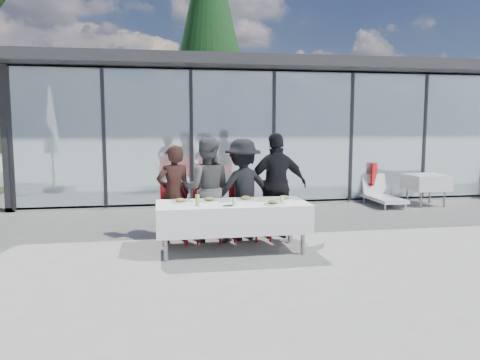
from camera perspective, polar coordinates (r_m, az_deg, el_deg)
name	(u,v)px	position (r m, az deg, el deg)	size (l,w,h in m)	color
ground	(271,250)	(7.25, 3.76, -8.55)	(90.00, 90.00, 0.00)	gray
pavilion	(272,118)	(15.40, 3.94, 7.60)	(14.80, 8.80, 3.44)	gray
treeline	(154,121)	(34.79, -10.50, 7.10)	(62.50, 2.00, 4.40)	#193811
dining_table	(232,216)	(7.06, -0.95, -4.46)	(2.26, 0.96, 0.75)	white
diner_a	(174,194)	(7.69, -8.07, -1.68)	(0.58, 0.58, 1.58)	black
diner_chair_a	(174,209)	(7.71, -8.03, -3.57)	(0.44, 0.44, 0.97)	#B70C0E
diner_b	(207,189)	(7.71, -4.08, -1.13)	(0.83, 0.83, 1.71)	#545454
diner_chair_b	(207,208)	(7.75, -4.05, -3.47)	(0.44, 0.44, 0.97)	#B70C0E
diner_c	(243,189)	(7.80, 0.32, -1.15)	(1.08, 1.08, 1.68)	black
diner_chair_c	(243,207)	(7.83, 0.33, -3.34)	(0.44, 0.44, 0.97)	#B70C0E
diner_d	(277,186)	(7.91, 4.52, -0.69)	(1.04, 1.04, 1.78)	black
diner_chair_d	(277,206)	(7.95, 4.52, -3.21)	(0.44, 0.44, 0.97)	#B70C0E
plate_a	(180,201)	(7.06, -7.30, -2.57)	(0.28, 0.28, 0.07)	silver
plate_b	(209,200)	(7.13, -3.78, -2.44)	(0.28, 0.28, 0.07)	silver
plate_c	(246,199)	(7.24, 0.68, -2.27)	(0.28, 0.28, 0.07)	silver
plate_d	(284,198)	(7.31, 5.37, -2.22)	(0.28, 0.28, 0.07)	silver
plate_extra	(273,203)	(6.86, 4.02, -2.80)	(0.28, 0.28, 0.07)	silver
juice_bottle	(197,200)	(6.75, -5.22, -2.48)	(0.06, 0.06, 0.16)	#9AC652
drinking_glasses	(258,201)	(6.86, 2.23, -2.57)	(0.79, 0.08, 0.10)	silver
folded_eyeglasses	(228,206)	(6.69, -1.51, -3.17)	(0.14, 0.03, 0.01)	black
spare_table_right	(426,182)	(11.94, 21.73, -0.26)	(0.86, 0.86, 0.74)	white
spare_chair_b	(371,180)	(12.13, 15.71, -0.01)	(0.62, 0.62, 0.97)	#B70C0E
lounger	(381,194)	(11.72, 16.79, -1.65)	(0.60, 1.33, 0.72)	white
conifer_tree	(209,25)	(20.32, -3.75, 18.30)	(4.00, 4.00, 10.50)	#382316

